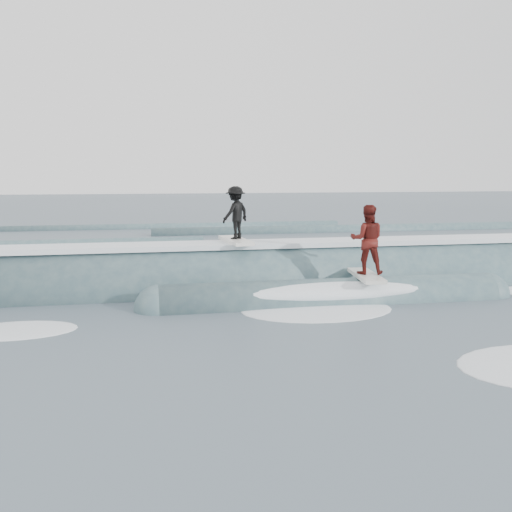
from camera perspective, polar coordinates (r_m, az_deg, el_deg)
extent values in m
plane|color=#3A4955|center=(13.88, 1.66, -5.73)|extent=(160.00, 160.00, 0.00)
cylinder|color=#354F5A|center=(16.83, -0.65, -3.22)|extent=(19.46, 2.47, 2.47)
cylinder|color=#354F5A|center=(15.19, 7.58, -4.57)|extent=(9.00, 1.25, 1.25)
sphere|color=#354F5A|center=(14.42, -9.70, -5.31)|extent=(1.25, 1.25, 1.25)
sphere|color=#354F5A|center=(17.15, 22.01, -3.62)|extent=(1.25, 1.25, 1.25)
cube|color=white|center=(16.62, -0.66, 1.18)|extent=(18.00, 1.30, 0.14)
ellipsoid|color=white|center=(15.13, 7.60, -3.46)|extent=(7.60, 1.30, 0.60)
cube|color=white|center=(16.54, -2.05, 1.56)|extent=(0.77, 2.05, 0.10)
imported|color=black|center=(16.46, -2.06, 4.36)|extent=(1.11, 1.06, 1.52)
cube|color=silver|center=(15.38, 10.95, -1.92)|extent=(0.79, 2.05, 0.10)
imported|color=#4F120E|center=(15.24, 11.05, 1.64)|extent=(1.04, 0.91, 1.82)
ellipsoid|color=white|center=(13.43, -22.97, -6.89)|extent=(2.66, 1.82, 0.10)
ellipsoid|color=white|center=(14.34, 6.07, -5.31)|extent=(4.13, 2.82, 0.10)
cylinder|color=#354F5A|center=(33.29, 8.86, 2.44)|extent=(22.00, 0.80, 0.80)
cylinder|color=#354F5A|center=(35.32, -9.08, 2.77)|extent=(22.00, 0.60, 0.60)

